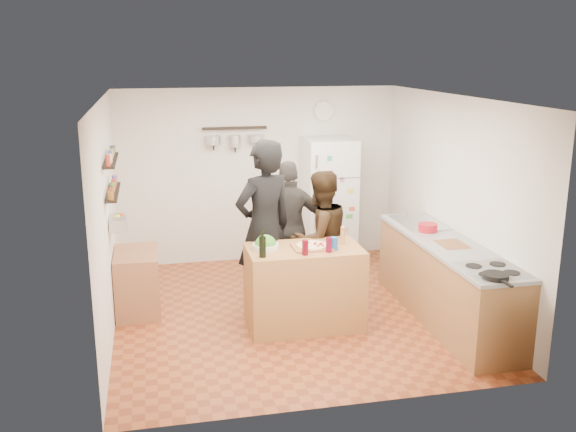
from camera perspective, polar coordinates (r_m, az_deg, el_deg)
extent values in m
plane|color=brown|center=(7.65, 0.16, -8.56)|extent=(4.20, 4.20, 0.00)
plane|color=white|center=(7.05, 0.17, 10.48)|extent=(4.20, 4.20, 0.00)
plane|color=silver|center=(9.26, -2.60, 3.63)|extent=(4.00, 0.00, 4.00)
plane|color=silver|center=(7.11, -15.79, -0.27)|extent=(0.00, 4.20, 4.20)
plane|color=silver|center=(7.91, 14.48, 1.29)|extent=(0.00, 4.20, 4.20)
cube|color=#A56F3C|center=(7.14, 1.44, -6.33)|extent=(1.25, 0.72, 0.91)
cube|color=#9A5A38|center=(6.99, 2.14, -2.77)|extent=(0.42, 0.34, 0.02)
cylinder|color=beige|center=(6.99, 2.14, -2.63)|extent=(0.34, 0.34, 0.02)
cylinder|color=silver|center=(6.95, -2.00, -2.72)|extent=(0.28, 0.28, 0.06)
cylinder|color=black|center=(6.66, -2.28, -2.78)|extent=(0.07, 0.07, 0.22)
cylinder|color=#520711|center=(6.74, 1.53, -2.81)|extent=(0.07, 0.07, 0.16)
cylinder|color=#57071E|center=(6.84, 3.65, -2.58)|extent=(0.07, 0.07, 0.16)
cylinder|color=#AA7647|center=(7.13, 4.89, -1.86)|extent=(0.05, 0.05, 0.16)
cylinder|color=#1A4F91|center=(6.94, 4.11, -2.44)|extent=(0.08, 0.08, 0.14)
imported|color=black|center=(7.34, -2.13, -1.10)|extent=(0.88, 0.75, 2.05)
imported|color=black|center=(7.63, 2.86, -2.05)|extent=(0.98, 0.88, 1.65)
imported|color=#312E2B|center=(8.03, 0.14, -1.04)|extent=(1.02, 0.48, 1.69)
cube|color=#9E7042|center=(7.53, 13.89, -5.70)|extent=(0.63, 2.63, 0.90)
cube|color=white|center=(6.59, 17.70, -4.65)|extent=(0.60, 0.62, 0.02)
cylinder|color=black|center=(6.34, 17.96, -5.10)|extent=(0.25, 0.25, 0.05)
cube|color=silver|center=(8.13, 11.50, -0.63)|extent=(0.50, 0.80, 0.03)
cube|color=brown|center=(7.32, 14.38, -2.52)|extent=(0.30, 0.40, 0.02)
cylinder|color=#B2141F|center=(7.75, 12.32, -1.01)|extent=(0.22, 0.22, 0.09)
cube|color=white|center=(9.21, 3.63, 1.32)|extent=(0.70, 0.68, 1.80)
cylinder|color=silver|center=(9.32, 3.20, 9.28)|extent=(0.30, 0.03, 0.30)
cube|color=black|center=(7.24, -15.28, 2.07)|extent=(0.12, 1.00, 0.02)
cube|color=black|center=(7.18, -15.47, 4.80)|extent=(0.12, 1.00, 0.02)
cube|color=silver|center=(7.32, -14.87, -0.59)|extent=(0.18, 0.35, 0.14)
cube|color=#98623F|center=(7.76, -13.24, -5.73)|extent=(0.50, 0.80, 0.73)
cube|color=black|center=(9.01, -4.76, 7.79)|extent=(0.90, 0.04, 0.04)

